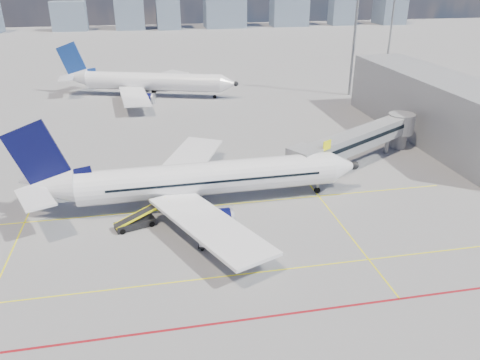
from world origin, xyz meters
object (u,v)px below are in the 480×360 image
object	(u,v)px
second_aircraft	(146,82)
belt_loader	(136,222)
main_aircraft	(195,180)
ramp_worker	(251,251)
baggage_tug	(244,240)
cargo_dolly	(218,238)

from	to	relation	value
second_aircraft	belt_loader	distance (m)	57.73
main_aircraft	ramp_worker	xyz separation A→B (m)	(3.84, -12.50, -2.24)
baggage_tug	ramp_worker	size ratio (longest dim) A/B	1.17
second_aircraft	cargo_dolly	world-z (taller)	second_aircraft
baggage_tug	ramp_worker	xyz separation A→B (m)	(0.08, -2.48, 0.30)
main_aircraft	second_aircraft	xyz separation A→B (m)	(-4.88, 53.64, 0.00)
second_aircraft	belt_loader	xyz separation A→B (m)	(-1.99, -57.64, -2.58)
main_aircraft	ramp_worker	world-z (taller)	main_aircraft
second_aircraft	ramp_worker	distance (m)	66.76
main_aircraft	ramp_worker	bearing A→B (deg)	-74.03
main_aircraft	baggage_tug	distance (m)	11.00
baggage_tug	cargo_dolly	size ratio (longest dim) A/B	0.56
belt_loader	baggage_tug	bearing A→B (deg)	-47.95
cargo_dolly	main_aircraft	bearing A→B (deg)	114.63
second_aircraft	baggage_tug	xyz separation A→B (m)	(8.64, -63.66, -2.54)
baggage_tug	second_aircraft	bearing A→B (deg)	79.57
main_aircraft	cargo_dolly	distance (m)	10.05
second_aircraft	cargo_dolly	xyz separation A→B (m)	(6.02, -63.41, -2.08)
belt_loader	ramp_worker	world-z (taller)	belt_loader
baggage_tug	main_aircraft	bearing A→B (deg)	92.44
second_aircraft	ramp_worker	world-z (taller)	second_aircraft
main_aircraft	second_aircraft	size ratio (longest dim) A/B	1.04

